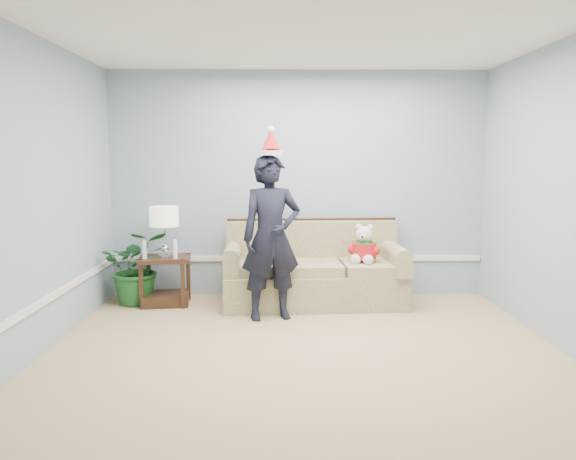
# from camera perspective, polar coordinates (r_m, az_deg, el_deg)

# --- Properties ---
(room_shell) EXTENTS (4.54, 5.04, 2.74)m
(room_shell) POSITION_cam_1_polar(r_m,az_deg,el_deg) (4.29, 1.93, 3.03)
(room_shell) COLOR tan
(room_shell) RESTS_ON ground
(wainscot_trim) EXTENTS (4.49, 4.99, 0.06)m
(wainscot_trim) POSITION_cam_1_polar(r_m,az_deg,el_deg) (5.67, -10.68, -5.23)
(wainscot_trim) COLOR white
(wainscot_trim) RESTS_ON room_shell
(sofa) EXTENTS (2.08, 0.98, 0.95)m
(sofa) POSITION_cam_1_polar(r_m,az_deg,el_deg) (6.49, 2.57, -4.52)
(sofa) COLOR brown
(sofa) RESTS_ON room_shell
(side_table) EXTENTS (0.63, 0.55, 0.55)m
(side_table) POSITION_cam_1_polar(r_m,az_deg,el_deg) (6.61, -12.33, -5.56)
(side_table) COLOR #3D2716
(side_table) RESTS_ON room_shell
(table_lamp) EXTENTS (0.32, 0.32, 0.58)m
(table_lamp) POSITION_cam_1_polar(r_m,az_deg,el_deg) (6.45, -12.47, 1.14)
(table_lamp) COLOR silver
(table_lamp) RESTS_ON side_table
(candle_pair) EXTENTS (0.40, 0.05, 0.21)m
(candle_pair) POSITION_cam_1_polar(r_m,az_deg,el_deg) (6.41, -12.90, -1.99)
(candle_pair) COLOR silver
(candle_pair) RESTS_ON side_table
(houseplant) EXTENTS (0.93, 0.86, 0.85)m
(houseplant) POSITION_cam_1_polar(r_m,az_deg,el_deg) (6.68, -15.04, -3.64)
(houseplant) COLOR #185020
(houseplant) RESTS_ON room_shell
(man) EXTENTS (0.71, 0.55, 1.71)m
(man) POSITION_cam_1_polar(r_m,az_deg,el_deg) (5.79, -1.72, -0.79)
(man) COLOR black
(man) RESTS_ON room_shell
(santa_hat) EXTENTS (0.28, 0.31, 0.30)m
(santa_hat) POSITION_cam_1_polar(r_m,az_deg,el_deg) (5.75, -1.76, 8.86)
(santa_hat) COLOR silver
(santa_hat) RESTS_ON man
(teddy_bear) EXTENTS (0.35, 0.35, 0.44)m
(teddy_bear) POSITION_cam_1_polar(r_m,az_deg,el_deg) (6.38, 7.76, -1.86)
(teddy_bear) COLOR silver
(teddy_bear) RESTS_ON sofa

